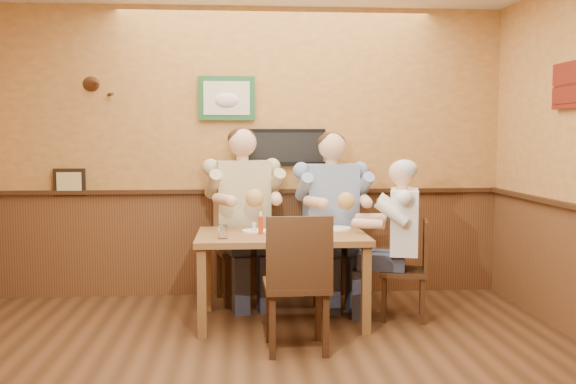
{
  "coord_description": "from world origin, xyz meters",
  "views": [
    {
      "loc": [
        -0.07,
        -3.77,
        1.56
      ],
      "look_at": [
        0.32,
        1.45,
        1.1
      ],
      "focal_mm": 40.0,
      "sensor_mm": 36.0,
      "label": 1
    }
  ],
  "objects_px": {
    "chair_back_right": "(331,249)",
    "pepper_shaker": "(284,230)",
    "diner_blue_polo": "(331,226)",
    "chair_back_left": "(242,247)",
    "chair_near_side": "(296,282)",
    "hot_sauce_bottle": "(261,224)",
    "salt_shaker": "(254,228)",
    "water_glass_left": "(223,231)",
    "dining_table": "(282,244)",
    "diner_tan_shirt": "(242,224)",
    "chair_right_end": "(403,269)",
    "diner_white_elder": "(404,248)",
    "cola_tumbler": "(309,228)",
    "water_glass_mid": "(287,230)"
  },
  "relations": [
    {
      "from": "dining_table",
      "to": "hot_sauce_bottle",
      "type": "bearing_deg",
      "value": -169.39
    },
    {
      "from": "diner_blue_polo",
      "to": "pepper_shaker",
      "type": "height_order",
      "value": "diner_blue_polo"
    },
    {
      "from": "cola_tumbler",
      "to": "hot_sauce_bottle",
      "type": "relative_size",
      "value": 0.73
    },
    {
      "from": "diner_tan_shirt",
      "to": "hot_sauce_bottle",
      "type": "bearing_deg",
      "value": -90.99
    },
    {
      "from": "hot_sauce_bottle",
      "to": "chair_near_side",
      "type": "bearing_deg",
      "value": -71.01
    },
    {
      "from": "diner_tan_shirt",
      "to": "diner_white_elder",
      "type": "relative_size",
      "value": 1.2
    },
    {
      "from": "dining_table",
      "to": "diner_blue_polo",
      "type": "distance_m",
      "value": 0.83
    },
    {
      "from": "chair_back_right",
      "to": "salt_shaker",
      "type": "height_order",
      "value": "chair_back_right"
    },
    {
      "from": "chair_back_left",
      "to": "dining_table",
      "type": "bearing_deg",
      "value": -77.83
    },
    {
      "from": "chair_back_left",
      "to": "cola_tumbler",
      "type": "xyz_separation_m",
      "value": [
        0.54,
        -0.85,
        0.3
      ]
    },
    {
      "from": "chair_right_end",
      "to": "salt_shaker",
      "type": "xyz_separation_m",
      "value": [
        -1.27,
        0.01,
        0.37
      ]
    },
    {
      "from": "pepper_shaker",
      "to": "diner_tan_shirt",
      "type": "bearing_deg",
      "value": 113.89
    },
    {
      "from": "chair_back_left",
      "to": "pepper_shaker",
      "type": "bearing_deg",
      "value": -78.56
    },
    {
      "from": "water_glass_mid",
      "to": "chair_right_end",
      "type": "bearing_deg",
      "value": 14.43
    },
    {
      "from": "cola_tumbler",
      "to": "pepper_shaker",
      "type": "xyz_separation_m",
      "value": [
        -0.2,
        0.09,
        -0.02
      ]
    },
    {
      "from": "water_glass_left",
      "to": "salt_shaker",
      "type": "bearing_deg",
      "value": 46.06
    },
    {
      "from": "chair_back_left",
      "to": "chair_back_right",
      "type": "bearing_deg",
      "value": -16.32
    },
    {
      "from": "salt_shaker",
      "to": "chair_near_side",
      "type": "bearing_deg",
      "value": -68.89
    },
    {
      "from": "chair_near_side",
      "to": "hot_sauce_bottle",
      "type": "distance_m",
      "value": 0.8
    },
    {
      "from": "chair_back_right",
      "to": "salt_shaker",
      "type": "xyz_separation_m",
      "value": [
        -0.73,
        -0.62,
        0.29
      ]
    },
    {
      "from": "chair_near_side",
      "to": "cola_tumbler",
      "type": "bearing_deg",
      "value": -106.1
    },
    {
      "from": "hot_sauce_bottle",
      "to": "salt_shaker",
      "type": "height_order",
      "value": "hot_sauce_bottle"
    },
    {
      "from": "chair_near_side",
      "to": "water_glass_left",
      "type": "bearing_deg",
      "value": -42.83
    },
    {
      "from": "diner_tan_shirt",
      "to": "diner_blue_polo",
      "type": "xyz_separation_m",
      "value": [
        0.83,
        -0.06,
        -0.02
      ]
    },
    {
      "from": "diner_tan_shirt",
      "to": "chair_right_end",
      "type": "bearing_deg",
      "value": -38.97
    },
    {
      "from": "chair_right_end",
      "to": "diner_blue_polo",
      "type": "relative_size",
      "value": 0.6
    },
    {
      "from": "chair_right_end",
      "to": "water_glass_left",
      "type": "distance_m",
      "value": 1.59
    },
    {
      "from": "diner_blue_polo",
      "to": "water_glass_left",
      "type": "distance_m",
      "value": 1.33
    },
    {
      "from": "chair_near_side",
      "to": "diner_white_elder",
      "type": "bearing_deg",
      "value": -143.98
    },
    {
      "from": "dining_table",
      "to": "salt_shaker",
      "type": "distance_m",
      "value": 0.27
    },
    {
      "from": "diner_tan_shirt",
      "to": "water_glass_left",
      "type": "relative_size",
      "value": 12.94
    },
    {
      "from": "hot_sauce_bottle",
      "to": "diner_blue_polo",
      "type": "bearing_deg",
      "value": 45.22
    },
    {
      "from": "diner_tan_shirt",
      "to": "hot_sauce_bottle",
      "type": "xyz_separation_m",
      "value": [
        0.15,
        -0.74,
        0.1
      ]
    },
    {
      "from": "chair_back_right",
      "to": "pepper_shaker",
      "type": "relative_size",
      "value": 12.67
    },
    {
      "from": "chair_back_right",
      "to": "chair_near_side",
      "type": "xyz_separation_m",
      "value": [
        -0.44,
        -1.37,
        0.0
      ]
    },
    {
      "from": "chair_near_side",
      "to": "water_glass_left",
      "type": "relative_size",
      "value": 8.91
    },
    {
      "from": "chair_right_end",
      "to": "chair_near_side",
      "type": "relative_size",
      "value": 0.85
    },
    {
      "from": "chair_near_side",
      "to": "chair_back_right",
      "type": "bearing_deg",
      "value": -109.02
    },
    {
      "from": "chair_back_left",
      "to": "hot_sauce_bottle",
      "type": "height_order",
      "value": "chair_back_left"
    },
    {
      "from": "diner_tan_shirt",
      "to": "hot_sauce_bottle",
      "type": "distance_m",
      "value": 0.76
    },
    {
      "from": "dining_table",
      "to": "hot_sauce_bottle",
      "type": "distance_m",
      "value": 0.25
    },
    {
      "from": "diner_tan_shirt",
      "to": "pepper_shaker",
      "type": "xyz_separation_m",
      "value": [
        0.34,
        -0.76,
        0.06
      ]
    },
    {
      "from": "chair_back_left",
      "to": "pepper_shaker",
      "type": "height_order",
      "value": "chair_back_left"
    },
    {
      "from": "dining_table",
      "to": "salt_shaker",
      "type": "xyz_separation_m",
      "value": [
        -0.23,
        0.03,
        0.14
      ]
    },
    {
      "from": "chair_back_right",
      "to": "water_glass_left",
      "type": "height_order",
      "value": "chair_back_right"
    },
    {
      "from": "chair_near_side",
      "to": "cola_tumbler",
      "type": "height_order",
      "value": "chair_near_side"
    },
    {
      "from": "chair_back_right",
      "to": "water_glass_left",
      "type": "xyz_separation_m",
      "value": [
        -0.99,
        -0.88,
        0.31
      ]
    },
    {
      "from": "diner_white_elder",
      "to": "cola_tumbler",
      "type": "distance_m",
      "value": 0.87
    },
    {
      "from": "water_glass_mid",
      "to": "diner_white_elder",
      "type": "bearing_deg",
      "value": 14.43
    },
    {
      "from": "water_glass_mid",
      "to": "pepper_shaker",
      "type": "distance_m",
      "value": 0.18
    }
  ]
}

